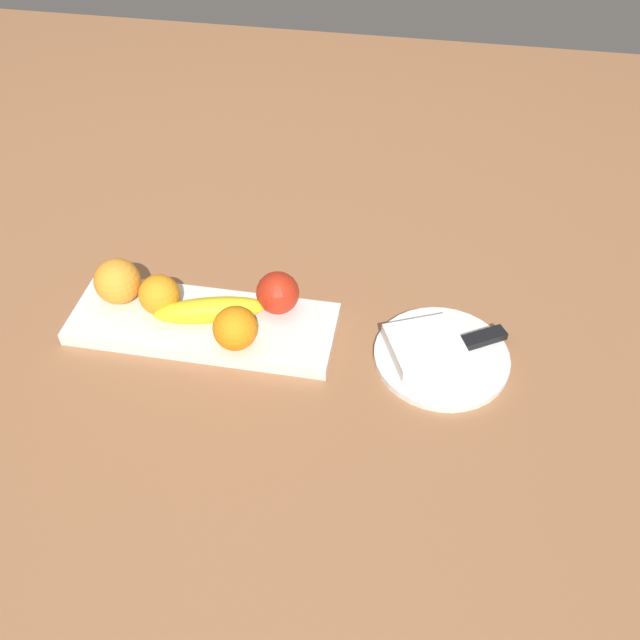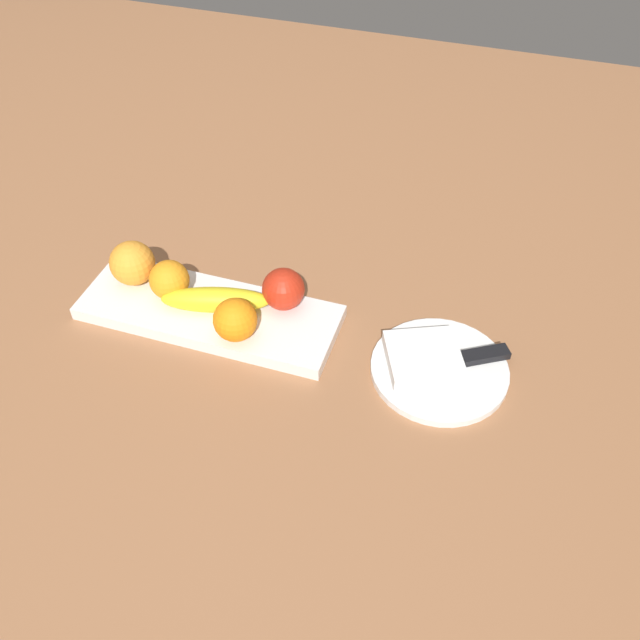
% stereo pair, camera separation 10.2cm
% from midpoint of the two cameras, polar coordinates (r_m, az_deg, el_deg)
% --- Properties ---
extents(ground_plane, '(2.40, 2.40, 0.00)m').
position_cam_midpoint_polar(ground_plane, '(1.10, -14.87, -1.44)').
color(ground_plane, '#996440').
extents(fruit_tray, '(0.42, 0.15, 0.02)m').
position_cam_midpoint_polar(fruit_tray, '(1.09, -12.40, -0.45)').
color(fruit_tray, white).
rests_on(fruit_tray, ground_plane).
extents(apple, '(0.07, 0.07, 0.07)m').
position_cam_midpoint_polar(apple, '(1.06, -6.32, 2.14)').
color(apple, red).
rests_on(apple, fruit_tray).
extents(banana, '(0.18, 0.09, 0.04)m').
position_cam_midpoint_polar(banana, '(1.07, -11.91, 0.66)').
color(banana, yellow).
rests_on(banana, fruit_tray).
extents(orange_near_apple, '(0.07, 0.07, 0.07)m').
position_cam_midpoint_polar(orange_near_apple, '(1.02, -9.99, -0.85)').
color(orange_near_apple, orange).
rests_on(orange_near_apple, fruit_tray).
extents(orange_near_banana, '(0.06, 0.06, 0.06)m').
position_cam_midpoint_polar(orange_near_banana, '(1.10, -15.93, 1.93)').
color(orange_near_banana, orange).
rests_on(orange_near_banana, fruit_tray).
extents(orange_center, '(0.07, 0.07, 0.07)m').
position_cam_midpoint_polar(orange_center, '(1.13, -19.11, 2.97)').
color(orange_center, orange).
rests_on(orange_center, fruit_tray).
extents(dinner_plate, '(0.20, 0.20, 0.01)m').
position_cam_midpoint_polar(dinner_plate, '(1.04, 7.40, -3.21)').
color(dinner_plate, white).
rests_on(dinner_plate, ground_plane).
extents(folded_napkin, '(0.14, 0.14, 0.02)m').
position_cam_midpoint_polar(folded_napkin, '(1.02, 6.06, -2.39)').
color(folded_napkin, white).
rests_on(folded_napkin, dinner_plate).
extents(knife, '(0.17, 0.11, 0.01)m').
position_cam_midpoint_polar(knife, '(1.05, 9.72, -2.01)').
color(knife, silver).
rests_on(knife, dinner_plate).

